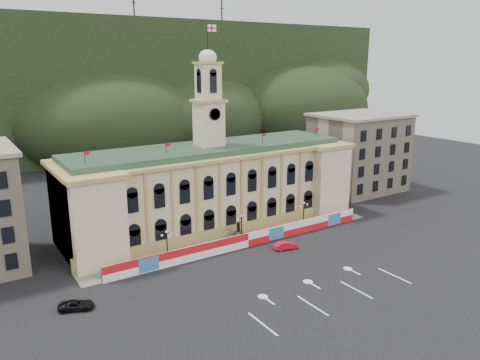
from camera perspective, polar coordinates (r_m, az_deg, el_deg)
ground at (r=69.91m, az=8.01°, el=-12.02°), size 260.00×260.00×0.00m
lane_markings at (r=66.66m, az=10.89°, el=-13.53°), size 26.00×10.00×0.02m
hill_ridge at (r=174.26m, az=-19.34°, el=9.83°), size 230.00×80.00×64.00m
city_hall at (r=88.39m, az=-3.58°, el=-0.77°), size 56.20×17.60×37.10m
side_building_right at (r=116.99m, az=14.26°, el=3.31°), size 21.00×17.00×18.60m
hoarding_fence at (r=80.33m, az=0.99°, el=-7.29°), size 50.00×0.44×2.50m
pavement at (r=82.82m, az=-0.10°, el=-7.48°), size 56.00×5.50×0.16m
statue at (r=82.61m, az=-0.19°, el=-6.71°), size 1.40×1.40×3.72m
lamp_left at (r=74.93m, az=-8.89°, el=-7.61°), size 1.96×0.44×5.15m
lamp_center at (r=81.16m, az=0.19°, el=-5.68°), size 1.96×0.44×5.15m
lamp_right at (r=89.17m, az=7.76°, el=-3.95°), size 1.96×0.44×5.15m
red_sedan at (r=79.87m, az=5.60°, el=-7.93°), size 3.27×4.82×1.38m
black_suv at (r=65.21m, az=-19.34°, el=-14.19°), size 5.18×5.85×1.22m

